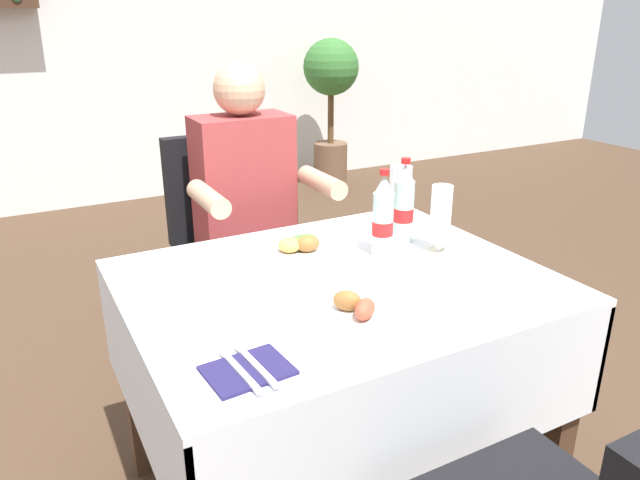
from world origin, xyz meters
name	(u,v)px	position (x,y,z in m)	size (l,w,h in m)	color
back_wall	(81,15)	(0.00, 3.68, 1.40)	(11.00, 0.12, 2.81)	white
main_dining_table	(337,332)	(0.08, 0.09, 0.57)	(1.13, 0.90, 0.74)	white
chair_far_diner_seat	(232,244)	(0.08, 0.94, 0.55)	(0.44, 0.50, 0.97)	black
seated_diner_far	(250,213)	(0.12, 0.83, 0.71)	(0.50, 0.46, 1.26)	#282D42
plate_near_camera	(360,315)	(0.01, -0.14, 0.76)	(0.24, 0.24, 0.06)	white
plate_far_diner	(300,248)	(0.07, 0.30, 0.76)	(0.24, 0.24, 0.06)	white
beer_glass_left	(400,196)	(0.48, 0.37, 0.85)	(0.08, 0.08, 0.21)	white
beer_glass_middle	(440,219)	(0.45, 0.12, 0.85)	(0.07, 0.07, 0.21)	white
cola_bottle_primary	(404,205)	(0.41, 0.25, 0.86)	(0.07, 0.07, 0.27)	silver
cola_bottle_secondary	(383,218)	(0.29, 0.18, 0.86)	(0.06, 0.06, 0.27)	silver
napkin_cutlery_set	(248,370)	(-0.31, -0.22, 0.75)	(0.18, 0.19, 0.01)	#231E4C
potted_plant_corner	(331,94)	(1.78, 3.16, 0.80)	(0.45, 0.45, 1.23)	brown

